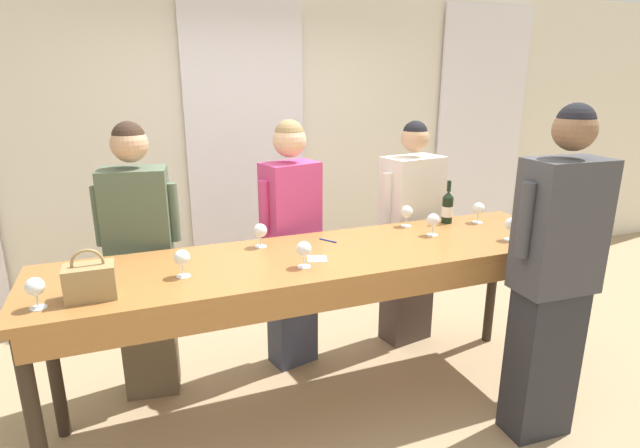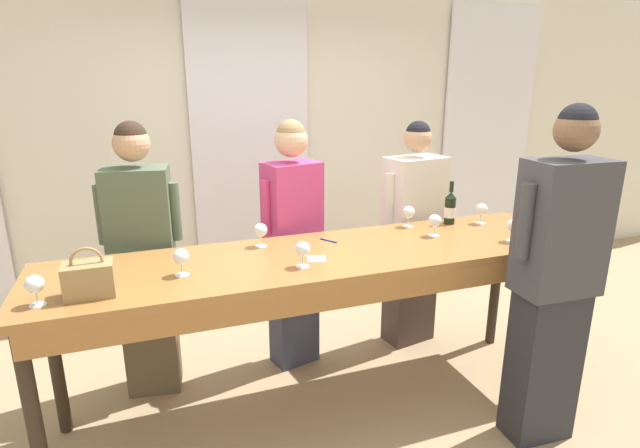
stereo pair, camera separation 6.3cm
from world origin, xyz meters
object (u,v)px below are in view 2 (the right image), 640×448
object	(u,v)px
guest_pink_top	(293,241)
host_pouring	(555,279)
wine_glass_center_mid	(181,257)
wine_glass_center_left	(34,285)
wine_glass_back_mid	(482,210)
tasting_bar	(326,270)
guest_cream_sweater	(413,235)
wine_glass_front_right	(435,221)
wine_glass_front_mid	(513,226)
guest_olive_jacket	(144,260)
wine_glass_back_left	(303,250)
wine_glass_center_right	(409,213)
wine_bottle	(450,208)
wine_glass_front_left	(261,231)
handbag	(89,279)

from	to	relation	value
guest_pink_top	host_pouring	xyz separation A→B (m)	(1.08, -1.22, 0.05)
wine_glass_center_mid	guest_pink_top	size ratio (longest dim) A/B	0.08
wine_glass_center_left	wine_glass_back_mid	size ratio (longest dim) A/B	1.00
tasting_bar	wine_glass_back_mid	bearing A→B (deg)	10.34
guest_cream_sweater	host_pouring	world-z (taller)	host_pouring
wine_glass_center_mid	wine_glass_front_right	bearing A→B (deg)	4.84
guest_cream_sweater	wine_glass_front_mid	bearing A→B (deg)	-73.58
tasting_bar	wine_glass_front_mid	distance (m)	1.18
wine_glass_front_mid	guest_pink_top	xyz separation A→B (m)	(-1.16, 0.78, -0.21)
guest_olive_jacket	guest_cream_sweater	size ratio (longest dim) A/B	1.03
wine_glass_back_left	guest_pink_top	size ratio (longest dim) A/B	0.08
tasting_bar	wine_glass_center_right	bearing A→B (deg)	24.65
wine_glass_front_mid	wine_glass_back_mid	bearing A→B (deg)	80.87
wine_glass_front_mid	wine_glass_center_right	bearing A→B (deg)	131.90
wine_glass_front_mid	guest_cream_sweater	xyz separation A→B (m)	(-0.23, 0.78, -0.26)
wine_glass_center_left	wine_glass_back_left	world-z (taller)	same
wine_glass_back_left	guest_olive_jacket	distance (m)	1.12
wine_bottle	wine_glass_front_left	size ratio (longest dim) A/B	2.07
guest_pink_top	host_pouring	distance (m)	1.63
host_pouring	wine_glass_center_mid	bearing A→B (deg)	163.15
wine_glass_center_mid	wine_glass_back_mid	bearing A→B (deg)	7.54
wine_glass_center_left	host_pouring	xyz separation A→B (m)	(2.49, -0.42, -0.16)
wine_bottle	guest_olive_jacket	size ratio (longest dim) A/B	0.17
wine_bottle	wine_glass_front_mid	size ratio (longest dim) A/B	2.07
wine_glass_front_left	wine_bottle	bearing A→B (deg)	1.59
wine_glass_front_right	wine_glass_center_left	bearing A→B (deg)	-172.86
wine_glass_front_right	host_pouring	world-z (taller)	host_pouring
wine_glass_center_mid	wine_glass_back_mid	size ratio (longest dim) A/B	1.00
wine_glass_center_right	guest_olive_jacket	xyz separation A→B (m)	(-1.69, 0.29, -0.22)
tasting_bar	wine_glass_front_right	xyz separation A→B (m)	(0.76, 0.09, 0.20)
wine_bottle	guest_olive_jacket	distance (m)	2.03
handbag	wine_glass_center_left	distance (m)	0.22
guest_cream_sweater	guest_pink_top	bearing A→B (deg)	-180.00
guest_pink_top	guest_cream_sweater	world-z (taller)	guest_pink_top
wine_glass_front_mid	wine_glass_front_right	distance (m)	0.47
wine_glass_center_right	guest_cream_sweater	world-z (taller)	guest_cream_sweater
wine_glass_back_left	guest_pink_top	world-z (taller)	guest_pink_top
wine_glass_front_right	guest_pink_top	distance (m)	0.96
wine_glass_center_mid	guest_pink_top	bearing A→B (deg)	40.08
wine_glass_back_mid	guest_pink_top	size ratio (longest dim) A/B	0.08
wine_glass_front_mid	guest_olive_jacket	xyz separation A→B (m)	(-2.13, 0.78, -0.22)
wine_glass_center_right	guest_pink_top	distance (m)	0.80
wine_glass_front_left	guest_pink_top	xyz separation A→B (m)	(0.30, 0.35, -0.21)
wine_glass_front_left	wine_glass_center_mid	size ratio (longest dim) A/B	1.00
handbag	host_pouring	size ratio (longest dim) A/B	0.13
wine_glass_front_mid	wine_glass_back_left	world-z (taller)	same
wine_glass_front_right	wine_glass_back_mid	world-z (taller)	same
handbag	guest_olive_jacket	distance (m)	0.83
handbag	wine_glass_center_left	size ratio (longest dim) A/B	1.66
wine_glass_center_left	guest_olive_jacket	xyz separation A→B (m)	(0.44, 0.80, -0.22)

